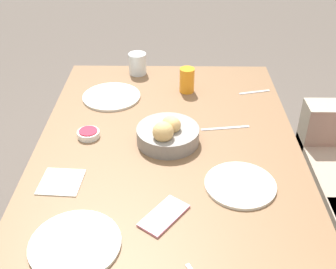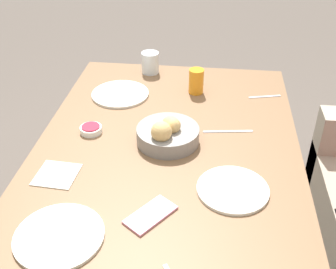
% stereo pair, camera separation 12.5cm
% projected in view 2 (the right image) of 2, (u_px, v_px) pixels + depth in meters
% --- Properties ---
extents(dining_table, '(1.37, 0.92, 0.77)m').
position_uv_depth(dining_table, '(166.00, 173.00, 1.49)').
color(dining_table, brown).
rests_on(dining_table, ground_plane).
extents(bread_basket, '(0.22, 0.22, 0.11)m').
position_uv_depth(bread_basket, '(168.00, 134.00, 1.45)').
color(bread_basket, gray).
rests_on(bread_basket, dining_table).
extents(plate_near_left, '(0.24, 0.24, 0.01)m').
position_uv_depth(plate_near_left, '(120.00, 94.00, 1.76)').
color(plate_near_left, silver).
rests_on(plate_near_left, dining_table).
extents(plate_near_right, '(0.24, 0.24, 0.01)m').
position_uv_depth(plate_near_right, '(59.00, 236.00, 1.11)').
color(plate_near_right, silver).
rests_on(plate_near_right, dining_table).
extents(plate_far_center, '(0.22, 0.22, 0.01)m').
position_uv_depth(plate_far_center, '(233.00, 189.00, 1.26)').
color(plate_far_center, silver).
rests_on(plate_far_center, dining_table).
extents(juice_glass, '(0.06, 0.06, 0.10)m').
position_uv_depth(juice_glass, '(196.00, 81.00, 1.75)').
color(juice_glass, orange).
rests_on(juice_glass, dining_table).
extents(water_tumbler, '(0.08, 0.08, 0.10)m').
position_uv_depth(water_tumbler, '(150.00, 63.00, 1.92)').
color(water_tumbler, silver).
rests_on(water_tumbler, dining_table).
extents(jam_bowl_berry, '(0.08, 0.08, 0.03)m').
position_uv_depth(jam_bowl_berry, '(91.00, 129.00, 1.52)').
color(jam_bowl_berry, white).
rests_on(jam_bowl_berry, dining_table).
extents(fork_silver, '(0.04, 0.18, 0.00)m').
position_uv_depth(fork_silver, '(228.00, 131.00, 1.53)').
color(fork_silver, '#B7B7BC').
rests_on(fork_silver, dining_table).
extents(spoon_coffee, '(0.04, 0.13, 0.00)m').
position_uv_depth(spoon_coffee, '(265.00, 97.00, 1.75)').
color(spoon_coffee, '#B7B7BC').
rests_on(spoon_coffee, dining_table).
extents(napkin, '(0.13, 0.13, 0.00)m').
position_uv_depth(napkin, '(57.00, 175.00, 1.33)').
color(napkin, silver).
rests_on(napkin, dining_table).
extents(cell_phone, '(0.16, 0.15, 0.01)m').
position_uv_depth(cell_phone, '(151.00, 215.00, 1.18)').
color(cell_phone, pink).
rests_on(cell_phone, dining_table).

